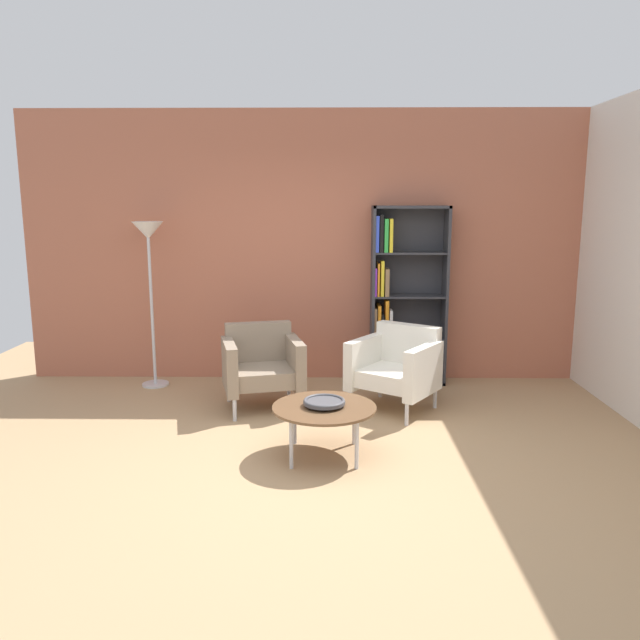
# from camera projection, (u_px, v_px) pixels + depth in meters

# --- Properties ---
(ground_plane) EXTENTS (8.32, 8.32, 0.00)m
(ground_plane) POSITION_uv_depth(u_px,v_px,m) (315.00, 466.00, 4.61)
(ground_plane) COLOR tan
(brick_back_panel) EXTENTS (6.40, 0.12, 2.90)m
(brick_back_panel) POSITION_uv_depth(u_px,v_px,m) (319.00, 247.00, 6.76)
(brick_back_panel) COLOR #B2664C
(brick_back_panel) RESTS_ON ground_plane
(bookshelf_tall) EXTENTS (0.80, 0.30, 1.90)m
(bookshelf_tall) POSITION_uv_depth(u_px,v_px,m) (400.00, 299.00, 6.63)
(bookshelf_tall) COLOR #333338
(bookshelf_tall) RESTS_ON ground_plane
(coffee_table_low) EXTENTS (0.80, 0.80, 0.40)m
(coffee_table_low) POSITION_uv_depth(u_px,v_px,m) (324.00, 410.00, 4.74)
(coffee_table_low) COLOR brown
(coffee_table_low) RESTS_ON ground_plane
(decorative_bowl) EXTENTS (0.32, 0.32, 0.05)m
(decorative_bowl) POSITION_uv_depth(u_px,v_px,m) (324.00, 402.00, 4.73)
(decorative_bowl) COLOR #4C4C51
(decorative_bowl) RESTS_ON coffee_table_low
(armchair_corner_red) EXTENTS (0.94, 0.93, 0.78)m
(armchair_corner_red) POSITION_uv_depth(u_px,v_px,m) (397.00, 366.00, 5.84)
(armchair_corner_red) COLOR white
(armchair_corner_red) RESTS_ON ground_plane
(armchair_by_bookshelf) EXTENTS (0.85, 0.81, 0.78)m
(armchair_by_bookshelf) POSITION_uv_depth(u_px,v_px,m) (262.00, 364.00, 5.90)
(armchair_by_bookshelf) COLOR gray
(armchair_by_bookshelf) RESTS_ON ground_plane
(floor_lamp_torchiere) EXTENTS (0.32, 0.32, 1.74)m
(floor_lamp_torchiere) POSITION_uv_depth(u_px,v_px,m) (149.00, 250.00, 6.40)
(floor_lamp_torchiere) COLOR silver
(floor_lamp_torchiere) RESTS_ON ground_plane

